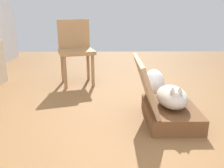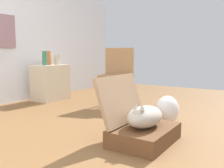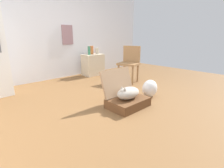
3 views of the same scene
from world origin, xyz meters
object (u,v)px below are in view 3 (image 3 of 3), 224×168
(plastic_bag_white, at_px, (150,88))
(side_table, at_px, (93,65))
(suitcase_base, at_px, (128,103))
(cat, at_px, (128,93))
(vase_tall, at_px, (89,51))
(vase_short, at_px, (97,51))
(vase_round, at_px, (92,50))
(chair, at_px, (130,62))

(plastic_bag_white, distance_m, side_table, 2.31)
(suitcase_base, height_order, cat, cat)
(side_table, bearing_deg, vase_tall, -168.41)
(vase_tall, height_order, vase_short, vase_tall)
(suitcase_base, distance_m, cat, 0.17)
(vase_short, xyz_separation_m, vase_round, (-0.15, 0.08, 0.03))
(side_table, xyz_separation_m, vase_short, (0.15, -0.03, 0.40))
(suitcase_base, height_order, chair, chair)
(vase_round, bearing_deg, cat, -114.09)
(cat, distance_m, vase_tall, 2.51)
(vase_round, bearing_deg, side_table, -90.00)
(vase_round, height_order, chair, chair)
(plastic_bag_white, relative_size, vase_round, 1.41)
(cat, height_order, plastic_bag_white, cat)
(plastic_bag_white, xyz_separation_m, vase_round, (0.37, 2.32, 0.56))
(cat, relative_size, chair, 0.58)
(vase_short, bearing_deg, cat, -117.75)
(chair, bearing_deg, vase_tall, 178.84)
(plastic_bag_white, xyz_separation_m, chair, (0.57, 1.02, 0.34))
(vase_short, distance_m, vase_round, 0.17)
(suitcase_base, distance_m, vase_round, 2.67)
(suitcase_base, relative_size, chair, 0.73)
(vase_tall, xyz_separation_m, chair, (0.34, -1.22, -0.22))
(plastic_bag_white, xyz_separation_m, vase_tall, (0.23, 2.24, 0.56))
(plastic_bag_white, xyz_separation_m, vase_short, (0.52, 2.25, 0.53))
(cat, distance_m, vase_short, 2.63)
(vase_tall, bearing_deg, vase_short, 0.42)
(side_table, relative_size, chair, 0.68)
(chair, bearing_deg, cat, -66.39)
(vase_short, height_order, vase_round, vase_round)
(chair, bearing_deg, suitcase_base, -66.22)
(plastic_bag_white, distance_m, vase_short, 2.37)
(vase_tall, bearing_deg, suitcase_base, -111.57)
(side_table, height_order, vase_tall, vase_tall)
(plastic_bag_white, height_order, vase_tall, vase_tall)
(vase_tall, relative_size, chair, 0.27)
(vase_short, bearing_deg, vase_round, 152.49)
(vase_tall, bearing_deg, plastic_bag_white, -95.76)
(side_table, bearing_deg, vase_short, -10.79)
(side_table, xyz_separation_m, vase_tall, (-0.15, -0.03, 0.43))
(vase_tall, relative_size, vase_short, 1.33)
(suitcase_base, bearing_deg, vase_short, 62.39)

